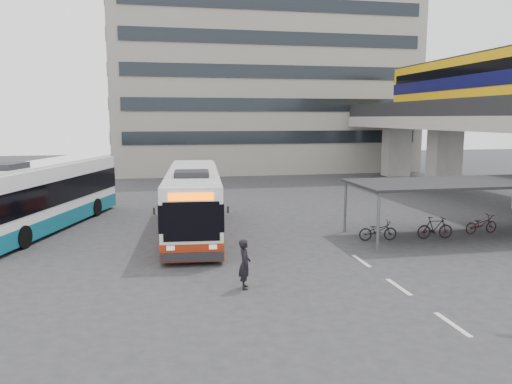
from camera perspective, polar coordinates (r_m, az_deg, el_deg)
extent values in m
plane|color=#28282B|center=(18.73, 4.82, -8.29)|extent=(120.00, 120.00, 0.00)
cube|color=gray|center=(41.66, 20.71, 3.66)|extent=(2.20, 1.60, 4.60)
cube|color=gray|center=(48.61, 15.72, 4.50)|extent=(2.20, 1.60, 4.60)
cube|color=gray|center=(36.60, 25.92, 7.09)|extent=(8.00, 32.00, 0.90)
cube|color=black|center=(34.47, 20.99, 9.01)|extent=(0.35, 32.00, 1.10)
cube|color=#DFA30D|center=(38.29, 24.33, 11.04)|extent=(2.90, 20.00, 3.90)
cube|color=#0A0B39|center=(38.30, 24.35, 11.33)|extent=(2.98, 20.02, 0.90)
cube|color=black|center=(38.36, 24.42, 12.53)|extent=(2.96, 19.20, 0.70)
cube|color=black|center=(38.45, 24.51, 13.93)|extent=(2.70, 19.60, 0.25)
cylinder|color=#595B60|center=(24.06, 10.17, -1.70)|extent=(0.12, 0.12, 2.40)
cylinder|color=#595B60|center=(20.81, 13.79, -3.40)|extent=(0.12, 0.12, 2.40)
cube|color=black|center=(24.50, 22.32, 1.00)|extent=(10.00, 4.00, 0.12)
imported|color=black|center=(22.89, 13.64, -4.24)|extent=(1.71, 0.60, 0.90)
imported|color=black|center=(24.12, 19.41, -3.73)|extent=(1.66, 0.47, 1.00)
imported|color=black|center=(25.58, 24.56, -3.45)|extent=(1.71, 0.60, 0.90)
cube|color=gray|center=(54.81, 0.42, 15.92)|extent=(30.00, 15.00, 25.00)
cube|color=beige|center=(14.55, 21.54, -13.88)|extent=(0.15, 1.60, 0.01)
cube|color=beige|center=(16.97, 15.99, -10.38)|extent=(0.15, 1.60, 0.01)
cube|color=beige|center=(19.55, 11.94, -7.71)|extent=(0.15, 1.60, 0.01)
cube|color=white|center=(23.56, -7.19, -0.71)|extent=(3.23, 11.08, 2.50)
cube|color=maroon|center=(23.77, -7.14, -3.47)|extent=(3.28, 11.12, 0.68)
cube|color=black|center=(23.55, -7.20, -0.44)|extent=(3.30, 11.10, 1.05)
cube|color=#FF5E00|center=(18.02, -7.45, -0.54)|extent=(1.63, 0.22, 0.27)
cube|color=black|center=(20.66, -7.35, 2.06)|extent=(1.51, 1.57, 0.25)
cylinder|color=black|center=(20.42, -10.29, -5.66)|extent=(0.35, 0.93, 0.91)
cylinder|color=black|center=(26.79, -4.76, -2.18)|extent=(0.35, 0.93, 0.91)
cube|color=white|center=(26.47, -23.21, -0.05)|extent=(5.98, 11.95, 2.69)
cube|color=#0B566B|center=(26.67, -23.05, -2.71)|extent=(6.03, 12.00, 0.73)
cube|color=black|center=(26.45, -23.22, 0.21)|extent=(6.04, 11.99, 1.13)
cube|color=black|center=(23.81, -26.91, 2.63)|extent=(1.91, 1.95, 0.27)
cylinder|color=black|center=(29.03, -17.85, -1.67)|extent=(0.58, 1.02, 0.98)
imported|color=black|center=(15.97, -1.30, -8.23)|extent=(0.45, 0.63, 1.61)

